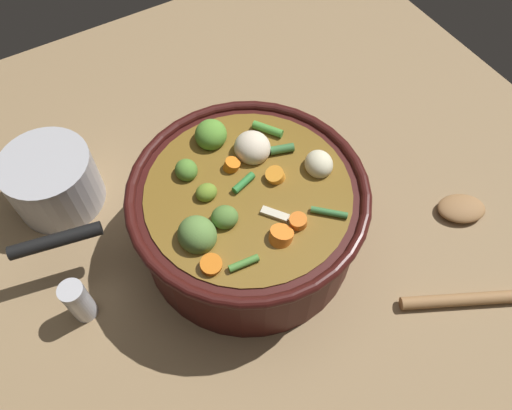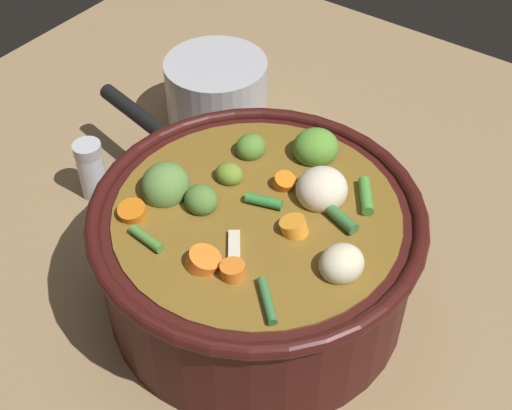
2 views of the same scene
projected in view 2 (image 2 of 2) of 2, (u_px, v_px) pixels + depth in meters
The scene contains 4 objects.
ground_plane at pixel (257, 295), 0.70m from camera, with size 1.10×1.10×0.00m, color #8C704C.
cooking_pot at pixel (257, 251), 0.65m from camera, with size 0.30×0.30×0.14m.
salt_shaker at pixel (92, 169), 0.78m from camera, with size 0.03×0.03×0.07m.
small_saucepan at pixel (215, 94), 0.86m from camera, with size 0.20×0.14×0.09m.
Camera 2 is at (-0.35, -0.25, 0.55)m, focal length 49.19 mm.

